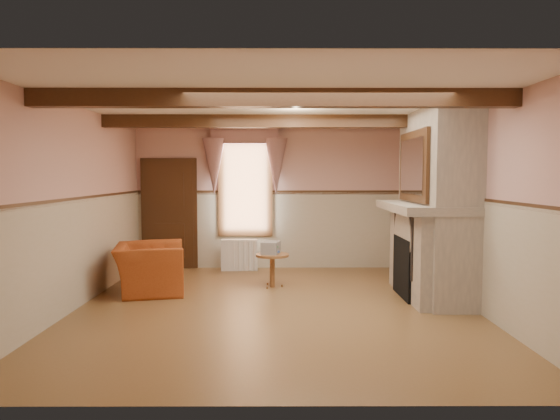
{
  "coord_description": "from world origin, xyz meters",
  "views": [
    {
      "loc": [
        0.05,
        -6.85,
        1.84
      ],
      "look_at": [
        0.08,
        0.8,
        1.3
      ],
      "focal_mm": 32.0,
      "sensor_mm": 36.0,
      "label": 1
    }
  ],
  "objects_px": {
    "oil_lamp": "(417,193)",
    "armchair": "(150,268)",
    "mantel_clock": "(414,195)",
    "bowl": "(424,201)",
    "radiator": "(239,255)",
    "side_table": "(272,271)"
  },
  "relations": [
    {
      "from": "armchair",
      "to": "radiator",
      "type": "xyz_separation_m",
      "value": [
        1.27,
        1.81,
        -0.08
      ]
    },
    {
      "from": "side_table",
      "to": "radiator",
      "type": "xyz_separation_m",
      "value": [
        -0.65,
        1.45,
        0.02
      ]
    },
    {
      "from": "side_table",
      "to": "oil_lamp",
      "type": "relative_size",
      "value": 1.96
    },
    {
      "from": "oil_lamp",
      "to": "armchair",
      "type": "bearing_deg",
      "value": -178.15
    },
    {
      "from": "armchair",
      "to": "side_table",
      "type": "bearing_deg",
      "value": -91.74
    },
    {
      "from": "armchair",
      "to": "radiator",
      "type": "height_order",
      "value": "armchair"
    },
    {
      "from": "armchair",
      "to": "radiator",
      "type": "bearing_deg",
      "value": -47.2
    },
    {
      "from": "armchair",
      "to": "side_table",
      "type": "distance_m",
      "value": 1.96
    },
    {
      "from": "mantel_clock",
      "to": "oil_lamp",
      "type": "distance_m",
      "value": 0.18
    },
    {
      "from": "radiator",
      "to": "bowl",
      "type": "relative_size",
      "value": 2.25
    },
    {
      "from": "bowl",
      "to": "radiator",
      "type": "bearing_deg",
      "value": 144.91
    },
    {
      "from": "side_table",
      "to": "radiator",
      "type": "relative_size",
      "value": 0.79
    },
    {
      "from": "side_table",
      "to": "oil_lamp",
      "type": "distance_m",
      "value": 2.64
    },
    {
      "from": "radiator",
      "to": "oil_lamp",
      "type": "height_order",
      "value": "oil_lamp"
    },
    {
      "from": "side_table",
      "to": "mantel_clock",
      "type": "bearing_deg",
      "value": -0.9
    },
    {
      "from": "armchair",
      "to": "bowl",
      "type": "xyz_separation_m",
      "value": [
        4.22,
        -0.27,
        1.08
      ]
    },
    {
      "from": "mantel_clock",
      "to": "oil_lamp",
      "type": "height_order",
      "value": "oil_lamp"
    },
    {
      "from": "mantel_clock",
      "to": "oil_lamp",
      "type": "bearing_deg",
      "value": -90.0
    },
    {
      "from": "mantel_clock",
      "to": "bowl",
      "type": "bearing_deg",
      "value": -90.0
    },
    {
      "from": "oil_lamp",
      "to": "bowl",
      "type": "bearing_deg",
      "value": -90.0
    },
    {
      "from": "side_table",
      "to": "bowl",
      "type": "xyz_separation_m",
      "value": [
        2.29,
        -0.62,
        1.18
      ]
    },
    {
      "from": "radiator",
      "to": "side_table",
      "type": "bearing_deg",
      "value": -68.2
    }
  ]
}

